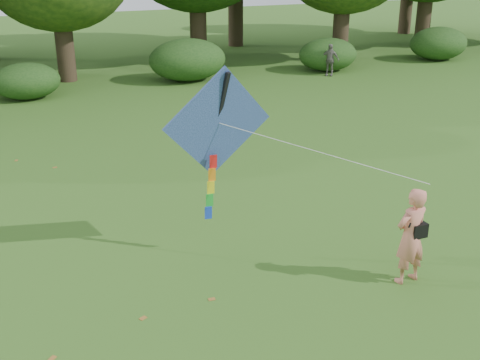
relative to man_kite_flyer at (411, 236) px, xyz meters
name	(u,v)px	position (x,y,z in m)	size (l,w,h in m)	color
ground	(350,284)	(-1.00, 0.31, -0.90)	(100.00, 100.00, 0.00)	#265114
man_kite_flyer	(411,236)	(0.00, 0.00, 0.00)	(0.66, 0.43, 1.81)	#DA7C67
bystander_right	(330,60)	(8.45, 16.62, -0.16)	(0.87, 0.36, 1.49)	slate
crossbody_bag	(418,230)	(0.12, -0.03, 0.12)	(0.43, 0.20, 0.71)	black
flying_kite	(218,125)	(-2.69, 2.42, 1.70)	(4.05, 2.85, 3.01)	#2832AD
shrub_band	(106,69)	(-1.72, 17.91, -0.05)	(39.15, 3.22, 1.88)	#264919
fallen_leaves	(149,204)	(-3.38, 5.25, -0.90)	(8.57, 14.39, 0.01)	#905F27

